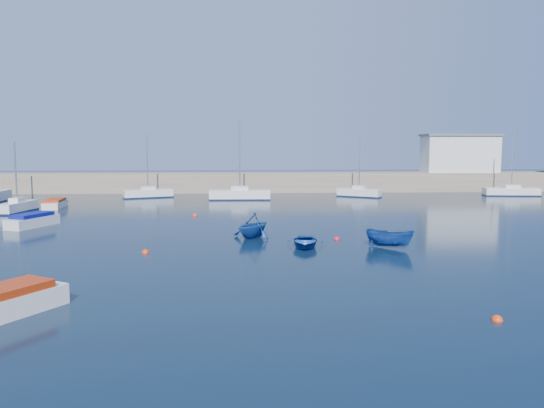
{
  "coord_description": "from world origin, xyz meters",
  "views": [
    {
      "loc": [
        -0.25,
        -26.55,
        6.37
      ],
      "look_at": [
        2.13,
        16.22,
        1.6
      ],
      "focal_mm": 35.0,
      "sensor_mm": 36.0,
      "label": 1
    }
  ],
  "objects": [
    {
      "name": "sailboat_6",
      "position": [
        -0.59,
        35.37,
        0.64
      ],
      "size": [
        7.1,
        2.1,
        9.27
      ],
      "rotation": [
        0.0,
        0.0,
        1.55
      ],
      "color": "silver",
      "rests_on": "ground"
    },
    {
      "name": "sailboat_5",
      "position": [
        -11.76,
        38.35,
        0.55
      ],
      "size": [
        6.04,
        3.67,
        7.71
      ],
      "rotation": [
        0.0,
        0.0,
        1.95
      ],
      "color": "silver",
      "rests_on": "ground"
    },
    {
      "name": "dinghy_right",
      "position": [
        8.86,
        5.47,
        0.6
      ],
      "size": [
        3.21,
        2.68,
        1.19
      ],
      "primitive_type": "imported",
      "rotation": [
        0.0,
        0.0,
        0.98
      ],
      "color": "navy",
      "rests_on": "ground"
    },
    {
      "name": "motorboat_3",
      "position": [
        -9.25,
        -6.85,
        0.53
      ],
      "size": [
        3.93,
        4.98,
        1.13
      ],
      "rotation": [
        0.0,
        0.0,
        -0.55
      ],
      "color": "silver",
      "rests_on": "ground"
    },
    {
      "name": "ground",
      "position": [
        0.0,
        0.0,
        0.0
      ],
      "size": [
        220.0,
        220.0,
        0.0
      ],
      "primitive_type": "plane",
      "color": "black",
      "rests_on": "ground"
    },
    {
      "name": "buoy_5",
      "position": [
        8.99,
        -8.32,
        0.0
      ],
      "size": [
        0.42,
        0.42,
        0.42
      ],
      "primitive_type": "sphere",
      "color": "red",
      "rests_on": "ground"
    },
    {
      "name": "motorboat_1",
      "position": [
        -16.71,
        15.48,
        0.51
      ],
      "size": [
        3.06,
        4.66,
        1.08
      ],
      "rotation": [
        0.0,
        0.0,
        -0.38
      ],
      "color": "silver",
      "rests_on": "ground"
    },
    {
      "name": "dinghy_center",
      "position": [
        3.63,
        6.04,
        0.34
      ],
      "size": [
        2.78,
        3.58,
        0.68
      ],
      "primitive_type": "imported",
      "rotation": [
        0.0,
        0.0,
        -0.14
      ],
      "color": "navy",
      "rests_on": "ground"
    },
    {
      "name": "sailboat_3",
      "position": [
        -21.67,
        24.75,
        0.55
      ],
      "size": [
        2.13,
        5.11,
        6.69
      ],
      "rotation": [
        0.0,
        0.0,
        -0.15
      ],
      "color": "silver",
      "rests_on": "ground"
    },
    {
      "name": "back_wall",
      "position": [
        0.0,
        46.0,
        1.3
      ],
      "size": [
        96.0,
        4.5,
        2.6
      ],
      "primitive_type": "cube",
      "color": "gray",
      "rests_on": "ground"
    },
    {
      "name": "buoy_0",
      "position": [
        -6.04,
        4.72,
        0.0
      ],
      "size": [
        0.44,
        0.44,
        0.44
      ],
      "primitive_type": "sphere",
      "color": "red",
      "rests_on": "ground"
    },
    {
      "name": "sailboat_7",
      "position": [
        14.1,
        37.92,
        0.56
      ],
      "size": [
        5.28,
        4.09,
        7.1
      ],
      "rotation": [
        0.0,
        0.0,
        1.01
      ],
      "color": "silver",
      "rests_on": "ground"
    },
    {
      "name": "buoy_3",
      "position": [
        -4.58,
        21.2,
        0.0
      ],
      "size": [
        0.46,
        0.46,
        0.46
      ],
      "primitive_type": "sphere",
      "color": "red",
      "rests_on": "ground"
    },
    {
      "name": "motorboat_2",
      "position": [
        -19.4,
        28.32,
        0.43
      ],
      "size": [
        1.96,
        4.57,
        0.92
      ],
      "rotation": [
        0.0,
        0.0,
        0.09
      ],
      "color": "silver",
      "rests_on": "ground"
    },
    {
      "name": "harbor_office",
      "position": [
        30.0,
        46.0,
        5.1
      ],
      "size": [
        10.0,
        4.0,
        5.0
      ],
      "primitive_type": "cube",
      "color": "silver",
      "rests_on": "back_wall"
    },
    {
      "name": "buoy_1",
      "position": [
        6.1,
        8.55,
        0.0
      ],
      "size": [
        0.42,
        0.42,
        0.42
      ],
      "primitive_type": "sphere",
      "color": "red",
      "rests_on": "ground"
    },
    {
      "name": "sailboat_8",
      "position": [
        33.66,
        38.35,
        0.55
      ],
      "size": [
        6.82,
        2.68,
        8.64
      ],
      "rotation": [
        0.0,
        0.0,
        1.45
      ],
      "color": "silver",
      "rests_on": "ground"
    },
    {
      "name": "dinghy_left",
      "position": [
        0.44,
        9.65,
        0.86
      ],
      "size": [
        4.22,
        4.31,
        1.72
      ],
      "primitive_type": "imported",
      "rotation": [
        0.0,
        0.0,
        -0.64
      ],
      "color": "navy",
      "rests_on": "ground"
    }
  ]
}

